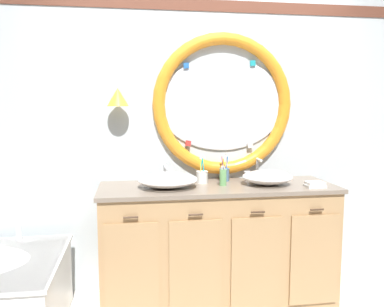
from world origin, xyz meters
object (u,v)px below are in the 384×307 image
sink_basin_left (168,180)px  sink_basin_right (267,177)px  soap_dispenser (223,177)px  folded_hand_towel (315,185)px  toothbrush_holder_left (202,176)px  toothbrush_holder_right (224,174)px

sink_basin_left → sink_basin_right: bearing=0.0°
soap_dispenser → folded_hand_towel: 0.69m
sink_basin_right → toothbrush_holder_left: size_ratio=1.75×
sink_basin_left → soap_dispenser: (0.42, 0.01, 0.01)m
sink_basin_right → soap_dispenser: 0.35m
sink_basin_left → toothbrush_holder_right: toothbrush_holder_right is taller
sink_basin_left → soap_dispenser: size_ratio=2.88×
sink_basin_right → toothbrush_holder_left: 0.51m
sink_basin_left → folded_hand_towel: sink_basin_left is taller
sink_basin_left → folded_hand_towel: size_ratio=3.13×
toothbrush_holder_right → sink_basin_right: bearing=-33.8°
sink_basin_right → toothbrush_holder_left: bearing=164.0°
sink_basin_right → folded_hand_towel: (0.31, -0.16, -0.04)m
sink_basin_left → toothbrush_holder_right: (0.48, 0.20, 0.00)m
soap_dispenser → toothbrush_holder_right: bearing=73.2°
sink_basin_left → toothbrush_holder_left: size_ratio=2.02×
folded_hand_towel → sink_basin_right: bearing=153.0°
toothbrush_holder_left → folded_hand_towel: (0.80, -0.30, -0.04)m
sink_basin_right → soap_dispenser: (-0.35, 0.01, 0.01)m
sink_basin_right → folded_hand_towel: size_ratio=2.71×
toothbrush_holder_right → folded_hand_towel: (0.61, -0.36, -0.04)m
toothbrush_holder_right → soap_dispenser: 0.19m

